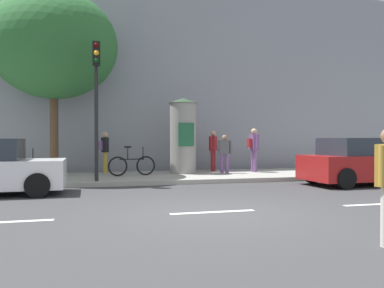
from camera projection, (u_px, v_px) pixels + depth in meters
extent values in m
plane|color=#38383A|center=(213.00, 212.00, 8.27)|extent=(80.00, 80.00, 0.00)
cube|color=#9E9B93|center=(157.00, 177.00, 15.04)|extent=(36.00, 4.00, 0.15)
cube|color=silver|center=(2.00, 222.00, 7.26)|extent=(1.80, 0.16, 0.01)
cube|color=silver|center=(213.00, 212.00, 8.27)|extent=(1.80, 0.16, 0.01)
cube|color=silver|center=(378.00, 204.00, 9.27)|extent=(1.80, 0.16, 0.01)
cube|color=gray|center=(140.00, 83.00, 19.83)|extent=(36.00, 5.00, 8.50)
cylinder|color=black|center=(96.00, 124.00, 12.86)|extent=(0.12, 0.12, 3.67)
cube|color=black|center=(96.00, 54.00, 12.66)|extent=(0.24, 0.24, 0.75)
sphere|color=#390605|center=(96.00, 45.00, 12.53)|extent=(0.16, 0.16, 0.16)
sphere|color=#F2A519|center=(96.00, 53.00, 12.53)|extent=(0.16, 0.16, 0.16)
sphere|color=#07330F|center=(96.00, 61.00, 12.54)|extent=(0.16, 0.16, 0.16)
cylinder|color=gray|center=(183.00, 138.00, 15.88)|extent=(1.03, 1.03, 2.77)
cone|color=#334C33|center=(183.00, 101.00, 15.86)|extent=(1.13, 1.13, 0.20)
cube|color=#1E5938|center=(186.00, 135.00, 15.36)|extent=(0.62, 0.02, 0.90)
cylinder|color=#4C3826|center=(54.00, 137.00, 14.84)|extent=(0.30, 0.30, 2.84)
ellipsoid|color=#28602D|center=(54.00, 45.00, 14.80)|extent=(4.64, 4.64, 3.95)
cylinder|color=#B78C33|center=(382.00, 166.00, 5.50)|extent=(0.09, 0.09, 0.57)
cylinder|color=#B78C33|center=(106.00, 163.00, 15.90)|extent=(0.14, 0.14, 0.83)
cylinder|color=#B78C33|center=(105.00, 162.00, 16.08)|extent=(0.14, 0.14, 0.83)
cube|color=black|center=(105.00, 145.00, 15.98)|extent=(0.29, 0.42, 0.59)
cylinder|color=black|center=(106.00, 145.00, 15.76)|extent=(0.09, 0.09, 0.56)
cylinder|color=black|center=(104.00, 145.00, 16.21)|extent=(0.09, 0.09, 0.56)
sphere|color=tan|center=(105.00, 135.00, 15.98)|extent=(0.22, 0.22, 0.22)
cube|color=#724C84|center=(100.00, 146.00, 15.91)|extent=(0.19, 0.30, 0.36)
cylinder|color=#724C84|center=(222.00, 164.00, 15.87)|extent=(0.14, 0.14, 0.76)
cylinder|color=#724C84|center=(227.00, 164.00, 15.84)|extent=(0.14, 0.14, 0.76)
cube|color=#4C4C51|center=(225.00, 147.00, 15.85)|extent=(0.45, 0.38, 0.54)
cylinder|color=#4C4C51|center=(219.00, 147.00, 15.89)|extent=(0.09, 0.09, 0.51)
cylinder|color=#4C4C51|center=(231.00, 147.00, 15.80)|extent=(0.09, 0.09, 0.51)
sphere|color=#8C664C|center=(225.00, 138.00, 15.84)|extent=(0.21, 0.21, 0.21)
cylinder|color=#724C84|center=(255.00, 161.00, 16.38)|extent=(0.14, 0.14, 0.90)
cylinder|color=#724C84|center=(253.00, 161.00, 16.62)|extent=(0.14, 0.14, 0.90)
cube|color=#724C84|center=(254.00, 142.00, 16.49)|extent=(0.25, 0.49, 0.64)
cylinder|color=#724C84|center=(257.00, 142.00, 16.21)|extent=(0.09, 0.09, 0.61)
cylinder|color=#724C84|center=(251.00, 142.00, 16.77)|extent=(0.09, 0.09, 0.61)
sphere|color=tan|center=(254.00, 131.00, 16.49)|extent=(0.24, 0.24, 0.24)
cube|color=maroon|center=(250.00, 143.00, 16.45)|extent=(0.16, 0.28, 0.36)
cylinder|color=maroon|center=(212.00, 161.00, 16.80)|extent=(0.14, 0.14, 0.86)
cylinder|color=maroon|center=(214.00, 161.00, 17.02)|extent=(0.14, 0.14, 0.86)
cube|color=maroon|center=(213.00, 144.00, 16.90)|extent=(0.45, 0.51, 0.61)
cylinder|color=maroon|center=(211.00, 144.00, 16.64)|extent=(0.09, 0.09, 0.58)
cylinder|color=maroon|center=(215.00, 143.00, 17.16)|extent=(0.09, 0.09, 0.58)
sphere|color=tan|center=(213.00, 134.00, 16.89)|extent=(0.23, 0.23, 0.23)
torus|color=black|center=(0.00, 171.00, 12.40)|extent=(0.72, 0.21, 0.72)
torus|color=black|center=(37.00, 170.00, 12.87)|extent=(0.72, 0.21, 0.72)
cylinder|color=black|center=(19.00, 163.00, 12.63)|extent=(0.93, 0.24, 0.04)
cylinder|color=black|center=(13.00, 156.00, 12.56)|extent=(0.04, 0.04, 0.45)
cylinder|color=black|center=(33.00, 156.00, 12.82)|extent=(0.04, 0.04, 0.50)
cube|color=black|center=(13.00, 148.00, 12.56)|extent=(0.26, 0.15, 0.06)
torus|color=black|center=(118.00, 166.00, 14.58)|extent=(0.72, 0.16, 0.72)
torus|color=black|center=(146.00, 166.00, 14.98)|extent=(0.72, 0.16, 0.72)
cylinder|color=black|center=(132.00, 159.00, 14.78)|extent=(0.94, 0.17, 0.04)
cylinder|color=black|center=(128.00, 154.00, 14.72)|extent=(0.04, 0.04, 0.45)
cylinder|color=black|center=(143.00, 154.00, 14.94)|extent=(0.04, 0.04, 0.50)
cube|color=black|center=(128.00, 147.00, 14.71)|extent=(0.25, 0.13, 0.06)
cylinder|color=black|center=(38.00, 185.00, 10.28)|extent=(0.64, 0.22, 0.64)
cylinder|color=black|center=(44.00, 179.00, 11.84)|extent=(0.64, 0.22, 0.64)
cube|color=maroon|center=(366.00, 167.00, 13.25)|extent=(4.27, 1.99, 0.80)
cube|color=#262D38|center=(361.00, 147.00, 13.18)|extent=(2.42, 1.72, 0.56)
cylinder|color=black|center=(346.00, 179.00, 12.01)|extent=(0.65, 0.25, 0.64)
cylinder|color=black|center=(312.00, 174.00, 13.63)|extent=(0.65, 0.25, 0.64)
cylinder|color=black|center=(383.00, 172.00, 14.50)|extent=(0.65, 0.25, 0.64)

